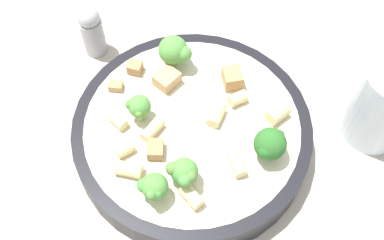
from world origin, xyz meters
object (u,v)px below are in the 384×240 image
at_px(broccoli_floret_1, 153,187).
at_px(broccoli_floret_4, 139,107).
at_px(pasta_bowl, 192,132).
at_px(rigatoni_4, 239,162).
at_px(rigatoni_6, 118,120).
at_px(broccoli_floret_2, 174,50).
at_px(pepper_shaker, 90,32).
at_px(rigatoni_0, 278,113).
at_px(rigatoni_1, 125,150).
at_px(chicken_chunk_1, 167,79).
at_px(broccoli_floret_0, 270,144).
at_px(rigatoni_3, 191,196).
at_px(chicken_chunk_4, 158,152).
at_px(rigatoni_7, 216,115).
at_px(rigatoni_8, 153,130).
at_px(rigatoni_2, 238,98).
at_px(drinking_glass, 382,108).
at_px(rigatoni_5, 128,169).
at_px(chicken_chunk_0, 138,66).
at_px(chicken_chunk_3, 116,86).
at_px(broccoli_floret_3, 184,172).
at_px(chicken_chunk_2, 232,78).

xyz_separation_m(broccoli_floret_1, broccoli_floret_4, (0.05, 0.09, -0.00)).
bearing_deg(pasta_bowl, broccoli_floret_1, -155.76).
xyz_separation_m(rigatoni_4, rigatoni_6, (-0.06, 0.13, -0.00)).
height_order(broccoli_floret_2, pepper_shaker, broccoli_floret_2).
relative_size(rigatoni_0, rigatoni_1, 1.24).
bearing_deg(pasta_bowl, chicken_chunk_1, 75.15).
height_order(broccoli_floret_0, pepper_shaker, broccoli_floret_0).
bearing_deg(broccoli_floret_0, rigatoni_3, 169.99).
relative_size(broccoli_floret_1, chicken_chunk_4, 1.72).
xyz_separation_m(rigatoni_7, rigatoni_8, (-0.07, 0.03, -0.00)).
distance_m(broccoli_floret_1, rigatoni_2, 0.15).
distance_m(chicken_chunk_1, drinking_glass, 0.25).
height_order(broccoli_floret_0, broccoli_floret_1, broccoli_floret_0).
bearing_deg(pepper_shaker, rigatoni_7, -81.89).
relative_size(rigatoni_2, rigatoni_5, 0.72).
distance_m(rigatoni_3, rigatoni_8, 0.09).
bearing_deg(chicken_chunk_1, chicken_chunk_0, 106.99).
bearing_deg(broccoli_floret_4, rigatoni_8, -94.97).
xyz_separation_m(pasta_bowl, rigatoni_8, (-0.04, 0.02, 0.02)).
height_order(rigatoni_0, chicken_chunk_3, rigatoni_0).
distance_m(rigatoni_2, rigatoni_8, 0.11).
distance_m(drinking_glass, pepper_shaker, 0.37).
bearing_deg(rigatoni_4, chicken_chunk_4, 129.77).
distance_m(broccoli_floret_1, chicken_chunk_4, 0.05).
distance_m(broccoli_floret_1, broccoli_floret_3, 0.03).
relative_size(rigatoni_0, rigatoni_5, 0.87).
xyz_separation_m(rigatoni_2, pepper_shaker, (-0.06, 0.21, -0.01)).
xyz_separation_m(broccoli_floret_0, rigatoni_6, (-0.10, 0.14, -0.02)).
height_order(rigatoni_8, chicken_chunk_2, chicken_chunk_2).
bearing_deg(rigatoni_8, pepper_shaker, 78.15).
distance_m(rigatoni_5, drinking_glass, 0.30).
distance_m(broccoli_floret_4, rigatoni_4, 0.13).
bearing_deg(rigatoni_4, rigatoni_1, 130.93).
height_order(chicken_chunk_3, chicken_chunk_4, chicken_chunk_4).
xyz_separation_m(rigatoni_0, chicken_chunk_1, (-0.06, 0.12, -0.00)).
xyz_separation_m(rigatoni_2, chicken_chunk_1, (-0.04, 0.08, 0.00)).
height_order(broccoli_floret_0, rigatoni_7, broccoli_floret_0).
distance_m(rigatoni_2, pepper_shaker, 0.22).
height_order(rigatoni_4, rigatoni_5, rigatoni_5).
bearing_deg(broccoli_floret_3, rigatoni_1, 109.55).
bearing_deg(broccoli_floret_0, rigatoni_8, 125.29).
distance_m(rigatoni_0, rigatoni_4, 0.08).
distance_m(rigatoni_8, chicken_chunk_0, 0.09).
bearing_deg(rigatoni_1, rigatoni_2, -13.92).
bearing_deg(rigatoni_1, rigatoni_6, 63.88).
xyz_separation_m(broccoli_floret_1, chicken_chunk_4, (0.03, 0.04, -0.02)).
distance_m(rigatoni_2, chicken_chunk_2, 0.03).
xyz_separation_m(broccoli_floret_2, chicken_chunk_0, (-0.04, 0.02, -0.02)).
distance_m(rigatoni_0, chicken_chunk_2, 0.07).
distance_m(broccoli_floret_3, chicken_chunk_0, 0.16).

